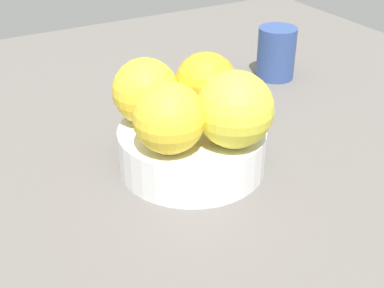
{
  "coord_description": "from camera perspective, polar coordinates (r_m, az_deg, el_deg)",
  "views": [
    {
      "loc": [
        -42.72,
        24.15,
        31.49
      ],
      "look_at": [
        0.0,
        0.0,
        2.84
      ],
      "focal_mm": 48.5,
      "sensor_mm": 36.0,
      "label": 1
    }
  ],
  "objects": [
    {
      "name": "ceramic_cup",
      "position": [
        0.81,
        9.25,
        9.85
      ],
      "size": [
        5.76,
        5.76,
        7.82
      ],
      "primitive_type": "cylinder",
      "color": "#334C8C",
      "rests_on": "ground_plane"
    },
    {
      "name": "orange_in_bowl_1",
      "position": [
        0.5,
        -2.54,
        2.87
      ],
      "size": [
        7.17,
        7.17,
        7.17
      ],
      "primitive_type": "sphere",
      "color": "yellow",
      "rests_on": "fruit_bowl"
    },
    {
      "name": "orange_in_bowl_0",
      "position": [
        0.58,
        1.55,
        6.65
      ],
      "size": [
        7.06,
        7.06,
        7.06
      ],
      "primitive_type": "sphere",
      "color": "#F9A823",
      "rests_on": "fruit_bowl"
    },
    {
      "name": "ground_plane",
      "position": [
        0.59,
        -0.0,
        -3.23
      ],
      "size": [
        110.0,
        110.0,
        2.0
      ],
      "primitive_type": "cube",
      "color": "#66605B"
    },
    {
      "name": "orange_in_bowl_3",
      "position": [
        0.51,
        4.73,
        3.81
      ],
      "size": [
        7.83,
        7.83,
        7.83
      ],
      "primitive_type": "sphere",
      "color": "yellow",
      "rests_on": "fruit_bowl"
    },
    {
      "name": "orange_in_bowl_2",
      "position": [
        0.56,
        -5.14,
        5.82
      ],
      "size": [
        7.21,
        7.21,
        7.21
      ],
      "primitive_type": "sphere",
      "color": "yellow",
      "rests_on": "fruit_bowl"
    },
    {
      "name": "fruit_bowl",
      "position": [
        0.57,
        -0.0,
        -0.51
      ],
      "size": [
        16.17,
        16.17,
        4.74
      ],
      "color": "white",
      "rests_on": "ground_plane"
    }
  ]
}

